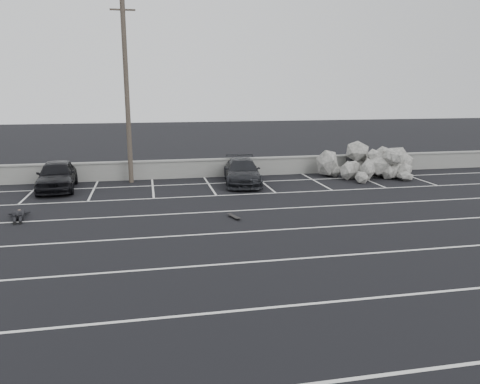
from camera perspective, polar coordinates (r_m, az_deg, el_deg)
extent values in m
plane|color=black|center=(14.07, -1.41, -8.75)|extent=(120.00, 120.00, 0.00)
cube|color=gray|center=(27.40, -6.54, 2.79)|extent=(50.00, 0.35, 1.00)
cube|color=gray|center=(27.32, -6.56, 3.86)|extent=(50.00, 0.45, 0.08)
cube|color=silver|center=(11.38, 1.30, -14.12)|extent=(36.00, 0.10, 0.01)
cube|color=silver|center=(14.07, -1.41, -8.74)|extent=(36.00, 0.10, 0.01)
cube|color=silver|center=(16.87, -3.20, -5.09)|extent=(36.00, 0.10, 0.01)
cube|color=silver|center=(19.72, -4.46, -2.49)|extent=(36.00, 0.10, 0.01)
cube|color=silver|center=(22.62, -5.39, -0.55)|extent=(36.00, 0.10, 0.01)
cube|color=silver|center=(25.53, -6.11, 0.95)|extent=(36.00, 0.10, 0.01)
cube|color=silver|center=(25.60, -24.13, -0.07)|extent=(0.10, 5.00, 0.01)
cube|color=silver|center=(25.09, -17.44, 0.23)|extent=(0.10, 5.00, 0.01)
cube|color=silver|center=(24.95, -10.58, 0.52)|extent=(0.10, 5.00, 0.01)
cube|color=silver|center=(25.16, -3.74, 0.81)|extent=(0.10, 5.00, 0.01)
cube|color=silver|center=(25.72, 2.90, 1.08)|extent=(0.10, 5.00, 0.01)
cube|color=silver|center=(26.61, 9.17, 1.33)|extent=(0.10, 5.00, 0.01)
cube|color=silver|center=(27.79, 14.98, 1.54)|extent=(0.10, 5.00, 0.01)
cube|color=silver|center=(29.24, 20.26, 1.71)|extent=(0.10, 5.00, 0.01)
imported|color=black|center=(25.70, -21.42, 1.93)|extent=(2.05, 4.54, 1.51)
imported|color=black|center=(25.43, 0.26, 2.50)|extent=(2.46, 4.84, 1.35)
cylinder|color=#4C4238|center=(26.13, -13.63, 11.62)|extent=(0.26, 0.26, 9.68)
cube|color=#4C4238|center=(26.42, -14.13, 20.75)|extent=(1.29, 0.09, 0.09)
cylinder|color=black|center=(29.60, 13.32, 3.13)|extent=(0.67, 0.67, 0.88)
cylinder|color=black|center=(29.53, 13.36, 4.01)|extent=(0.74, 0.74, 0.05)
cube|color=black|center=(18.77, -0.70, -2.99)|extent=(0.39, 0.75, 0.02)
cube|color=black|center=(18.99, -1.05, -2.92)|extent=(0.16, 0.09, 0.04)
cube|color=black|center=(18.58, -0.35, -3.27)|extent=(0.16, 0.09, 0.04)
cylinder|color=black|center=(18.96, -1.29, -3.01)|extent=(0.04, 0.06, 0.05)
cylinder|color=black|center=(19.04, -0.81, -2.94)|extent=(0.04, 0.06, 0.05)
cylinder|color=black|center=(18.54, -0.59, -3.37)|extent=(0.04, 0.06, 0.05)
cylinder|color=black|center=(18.62, -0.11, -3.29)|extent=(0.04, 0.06, 0.05)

